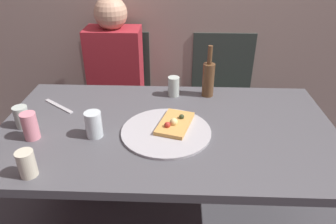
% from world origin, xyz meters
% --- Properties ---
extents(dining_table, '(1.55, 0.87, 0.73)m').
position_xyz_m(dining_table, '(0.00, 0.00, 0.65)').
color(dining_table, '#4C4C51').
rests_on(dining_table, ground_plane).
extents(pizza_tray, '(0.40, 0.40, 0.01)m').
position_xyz_m(pizza_tray, '(0.00, -0.05, 0.73)').
color(pizza_tray, '#ADADB2').
rests_on(pizza_tray, dining_table).
extents(pizza_slice_last, '(0.18, 0.25, 0.05)m').
position_xyz_m(pizza_slice_last, '(0.04, -0.01, 0.75)').
color(pizza_slice_last, tan).
rests_on(pizza_slice_last, pizza_tray).
extents(wine_bottle, '(0.06, 0.06, 0.28)m').
position_xyz_m(wine_bottle, '(0.21, 0.33, 0.83)').
color(wine_bottle, brown).
rests_on(wine_bottle, dining_table).
extents(tumbler_near, '(0.07, 0.07, 0.12)m').
position_xyz_m(tumbler_near, '(-0.31, -0.09, 0.78)').
color(tumbler_near, silver).
rests_on(tumbler_near, dining_table).
extents(tumbler_far, '(0.06, 0.06, 0.11)m').
position_xyz_m(tumbler_far, '(0.02, 0.32, 0.78)').
color(tumbler_far, '#B7C6BC').
rests_on(tumbler_far, dining_table).
extents(wine_glass, '(0.07, 0.07, 0.10)m').
position_xyz_m(wine_glass, '(-0.49, -0.35, 0.78)').
color(wine_glass, beige).
rests_on(wine_glass, dining_table).
extents(short_glass, '(0.07, 0.07, 0.10)m').
position_xyz_m(short_glass, '(-0.66, -0.03, 0.78)').
color(short_glass, '#B7C6BC').
rests_on(short_glass, dining_table).
extents(soda_can, '(0.07, 0.07, 0.12)m').
position_xyz_m(soda_can, '(-0.58, -0.12, 0.79)').
color(soda_can, pink).
rests_on(soda_can, dining_table).
extents(table_knife, '(0.19, 0.15, 0.01)m').
position_xyz_m(table_knife, '(-0.56, 0.17, 0.73)').
color(table_knife, '#B7B7BC').
rests_on(table_knife, dining_table).
extents(chair_left, '(0.44, 0.44, 0.90)m').
position_xyz_m(chair_left, '(-0.39, 0.83, 0.51)').
color(chair_left, '#2D3833').
rests_on(chair_left, ground_plane).
extents(chair_right, '(0.44, 0.44, 0.90)m').
position_xyz_m(chair_right, '(0.37, 0.83, 0.51)').
color(chair_right, '#2D3833').
rests_on(chair_right, ground_plane).
extents(guest_in_sweater, '(0.36, 0.56, 1.17)m').
position_xyz_m(guest_in_sweater, '(-0.39, 0.68, 0.64)').
color(guest_in_sweater, maroon).
rests_on(guest_in_sweater, ground_plane).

